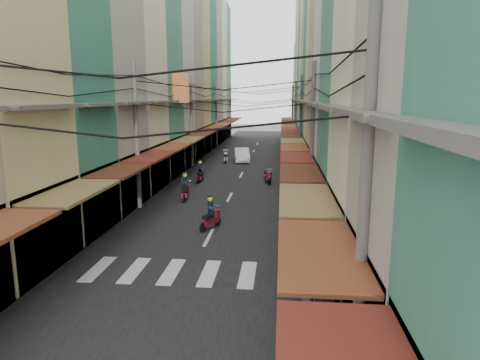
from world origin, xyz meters
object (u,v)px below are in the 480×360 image
Objects in this scene: market_umbrella at (359,190)px; bicycle at (364,250)px; traffic_sign at (314,187)px; white_car at (242,162)px.

bicycle is at bearing -90.90° from market_umbrella.
market_umbrella is (0.03, 2.03, 2.13)m from bicycle.
market_umbrella is at bearing -6.62° from bicycle.
market_umbrella reaches higher than bicycle.
bicycle is 2.95m from market_umbrella.
traffic_sign reaches higher than bicycle.
white_car reaches higher than bicycle.
traffic_sign reaches higher than white_car.
market_umbrella is at bearing -80.03° from white_car.
market_umbrella is (7.44, -22.43, 2.13)m from white_car.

